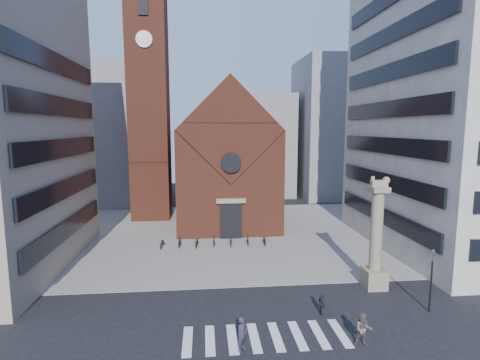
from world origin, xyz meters
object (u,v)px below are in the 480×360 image
pedestrian_0 (242,334)px  pedestrian_1 (363,329)px  scooter_0 (162,243)px  lion_column (376,244)px  traffic_light (431,279)px  pedestrian_2 (322,304)px

pedestrian_0 → pedestrian_1: bearing=-41.2°
pedestrian_0 → scooter_0: 19.52m
lion_column → scooter_0: lion_column is taller
traffic_light → lion_column: bearing=116.5°
lion_column → pedestrian_0: 13.34m
lion_column → pedestrian_0: size_ratio=4.50×
lion_column → pedestrian_1: size_ratio=4.52×
lion_column → pedestrian_2: (-5.33, -3.78, -2.69)m
traffic_light → pedestrian_2: (-7.32, 0.22, -1.52)m
pedestrian_2 → pedestrian_0: bearing=115.2°
scooter_0 → pedestrian_0: bearing=-66.8°
pedestrian_0 → scooter_0: bearing=69.2°
traffic_light → scooter_0: size_ratio=2.32×
lion_column → traffic_light: size_ratio=2.02×
pedestrian_2 → scooter_0: bearing=32.5°
lion_column → scooter_0: (-17.28, 11.28, -2.92)m
pedestrian_0 → lion_column: bearing=-6.4°
traffic_light → pedestrian_1: (-6.10, -3.37, -1.33)m
traffic_light → pedestrian_1: size_ratio=2.24×
pedestrian_0 → scooter_0: size_ratio=1.04×
pedestrian_0 → pedestrian_1: size_ratio=1.01×
lion_column → pedestrian_2: bearing=-144.7°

